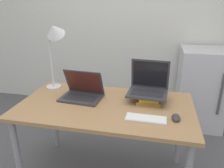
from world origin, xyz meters
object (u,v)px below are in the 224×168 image
(book_stack, at_px, (149,97))
(mini_fridge, at_px, (200,88))
(mouse, at_px, (176,117))
(desk_lamp, at_px, (54,38))
(laptop_on_books, at_px, (148,87))
(wireless_keyboard, at_px, (146,119))
(laptop_left, at_px, (82,92))

(book_stack, relative_size, mini_fridge, 0.25)
(mouse, relative_size, desk_lamp, 0.17)
(laptop_on_books, bearing_deg, book_stack, -65.23)
(mouse, distance_m, mini_fridge, 1.37)
(wireless_keyboard, distance_m, mouse, 0.21)
(mouse, bearing_deg, book_stack, 126.62)
(laptop_on_books, relative_size, mouse, 3.20)
(desk_lamp, height_order, mini_fridge, desk_lamp)
(laptop_on_books, xyz_separation_m, wireless_keyboard, (0.01, -0.35, -0.11))
(laptop_left, bearing_deg, mini_fridge, 43.12)
(laptop_left, distance_m, mini_fridge, 1.61)
(book_stack, xyz_separation_m, mouse, (0.21, -0.28, -0.01))
(mouse, height_order, mini_fridge, mini_fridge)
(laptop_left, relative_size, desk_lamp, 0.56)
(laptop_on_books, relative_size, wireless_keyboard, 1.17)
(laptop_on_books, height_order, wireless_keyboard, laptop_on_books)
(book_stack, distance_m, desk_lamp, 0.95)
(mouse, height_order, desk_lamp, desk_lamp)
(book_stack, distance_m, mini_fridge, 1.21)
(laptop_left, height_order, mouse, laptop_left)
(laptop_on_books, distance_m, desk_lamp, 0.91)
(laptop_left, height_order, book_stack, laptop_left)
(mouse, xyz_separation_m, desk_lamp, (-1.05, 0.34, 0.46))
(desk_lamp, bearing_deg, laptop_left, -25.13)
(laptop_on_books, bearing_deg, laptop_left, -170.83)
(laptop_on_books, xyz_separation_m, mini_fridge, (0.61, 0.99, -0.35))
(laptop_on_books, height_order, mini_fridge, laptop_on_books)
(wireless_keyboard, relative_size, desk_lamp, 0.45)
(laptop_left, bearing_deg, mouse, -15.39)
(desk_lamp, relative_size, mini_fridge, 0.65)
(desk_lamp, distance_m, mini_fridge, 1.86)
(laptop_on_books, distance_m, wireless_keyboard, 0.36)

